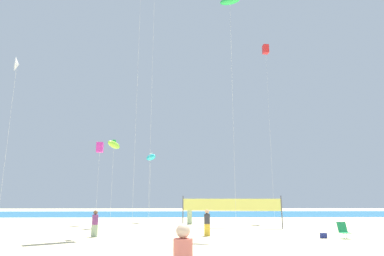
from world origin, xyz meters
name	(u,v)px	position (x,y,z in m)	size (l,w,h in m)	color
ground_plane	(212,245)	(0.00, 0.00, 0.00)	(120.00, 120.00, 0.00)	beige
ocean_band	(193,214)	(0.00, 33.42, 0.00)	(120.00, 20.00, 0.01)	#1E6B99
beachgoer_plum_shirt	(95,223)	(-6.59, 3.36, 0.81)	(0.35, 0.35, 1.52)	#99B28C
beachgoer_sage_shirt	(190,212)	(-0.87, 12.86, 1.00)	(0.43, 0.43, 1.87)	#99B28C
beachgoer_charcoal_shirt	(207,222)	(0.02, 3.72, 0.82)	(0.35, 0.35, 1.54)	gold
folding_beach_chair	(343,230)	(7.60, 2.29, 0.47)	(0.52, 0.65, 0.89)	#1E8C4C
volleyball_net	(231,206)	(2.24, 8.97, 1.63)	(7.46, 1.53, 2.40)	#4C4C51
beach_handbag	(323,236)	(6.49, 2.40, 0.14)	(0.36, 0.18, 0.29)	navy
kite_red_box	(266,50)	(7.77, 17.04, 18.62)	(0.67, 0.67, 19.18)	silver
kite_cyan_inflatable	(151,157)	(-4.73, 16.10, 6.26)	(1.42, 1.72, 6.72)	silver
kite_lime_inflatable	(114,145)	(-7.24, 10.30, 6.58)	(1.13, 1.69, 7.00)	silver
kite_white_delta	(17,65)	(-12.97, 4.67, 11.21)	(0.75, 0.99, 11.75)	silver
kite_magenta_box	(100,147)	(-9.00, 12.63, 6.71)	(0.60, 0.60, 7.17)	silver
kite_green_inflatable	(230,1)	(2.03, 5.34, 16.82)	(1.67, 1.18, 17.29)	silver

